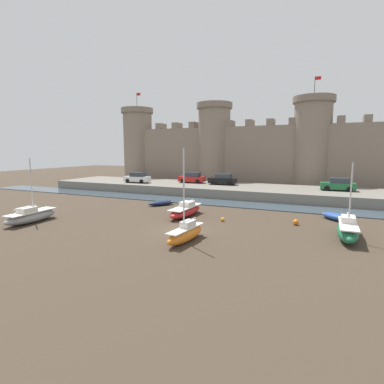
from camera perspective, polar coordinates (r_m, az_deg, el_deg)
ground_plane at (r=24.60m, az=-2.11°, el=-7.19°), size 160.00×160.00×0.00m
water_channel at (r=36.50m, az=6.98°, el=-2.15°), size 80.00×4.50×0.10m
quay_road at (r=43.31m, az=9.82°, el=0.20°), size 61.40×10.00×1.31m
castle at (r=52.85m, az=12.74°, el=7.92°), size 55.77×6.37×17.73m
sailboat_near_channel_right at (r=29.36m, az=-1.23°, el=-3.54°), size 1.76×5.61×5.46m
sailboat_midflat_left at (r=30.47m, az=-28.32°, el=-4.05°), size 1.85×5.33×5.78m
rowboat_near_channel_left at (r=30.71m, az=25.92°, el=-4.26°), size 3.26×3.12×0.67m
rowboat_midflat_centre at (r=35.24m, az=-5.88°, el=-2.08°), size 2.73×3.22×0.57m
sailboat_foreground_right at (r=21.38m, az=-1.21°, el=-7.83°), size 1.43×4.55×6.59m
sailboat_foreground_centre at (r=24.72m, az=27.54°, el=-6.41°), size 1.47×5.38×5.58m
mooring_buoy_mid_mud at (r=27.52m, az=19.16°, el=-5.45°), size 0.51×0.51×0.51m
mooring_buoy_near_shore at (r=27.49m, az=5.86°, el=-5.22°), size 0.36×0.36×0.36m
car_quay_east at (r=45.08m, az=5.88°, el=2.40°), size 4.18×2.04×1.62m
car_quay_centre_east at (r=47.40m, az=-0.00°, el=2.72°), size 4.18×2.04×1.62m
car_quay_centre_west at (r=48.26m, az=-10.35°, el=2.68°), size 4.18×2.04×1.62m
car_quay_west at (r=42.50m, az=26.07°, el=1.29°), size 4.18×2.04×1.62m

